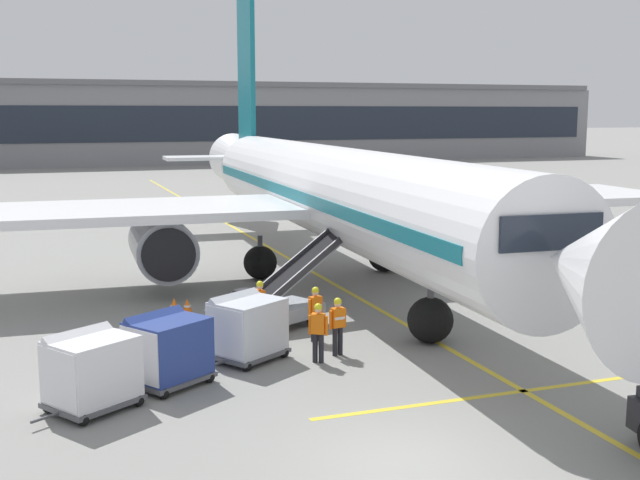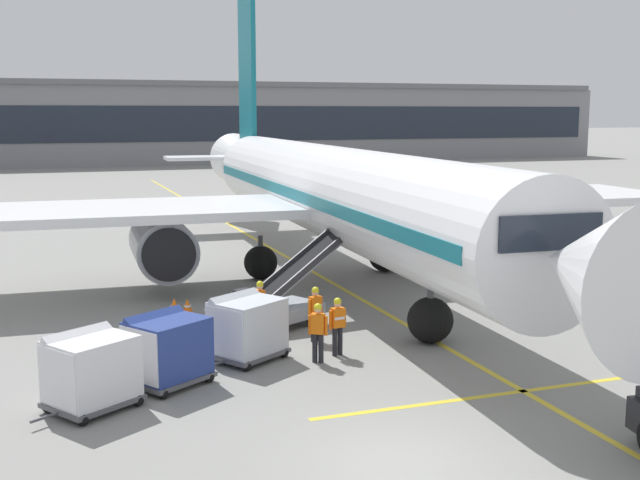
% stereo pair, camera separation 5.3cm
% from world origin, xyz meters
% --- Properties ---
extents(ground_plane, '(600.00, 600.00, 0.00)m').
position_xyz_m(ground_plane, '(0.00, 0.00, 0.00)').
color(ground_plane, gray).
extents(parked_airplane, '(31.67, 41.52, 14.02)m').
position_xyz_m(parked_airplane, '(5.06, 17.83, 3.71)').
color(parked_airplane, white).
rests_on(parked_airplane, ground).
extents(belt_loader, '(5.24, 3.60, 3.08)m').
position_xyz_m(belt_loader, '(0.71, 11.02, 0.88)').
color(belt_loader, '#A3A8B2').
rests_on(belt_loader, ground).
extents(baggage_cart_lead, '(2.73, 2.42, 1.91)m').
position_xyz_m(baggage_cart_lead, '(-1.19, 7.89, 1.00)').
color(baggage_cart_lead, '#515156').
rests_on(baggage_cart_lead, ground).
extents(baggage_cart_second, '(2.73, 2.42, 1.91)m').
position_xyz_m(baggage_cart_second, '(-3.71, 6.45, 1.00)').
color(baggage_cart_second, '#515156').
rests_on(baggage_cart_second, ground).
extents(baggage_cart_third, '(2.73, 2.42, 1.91)m').
position_xyz_m(baggage_cart_third, '(-5.71, 5.31, 1.00)').
color(baggage_cart_third, '#515156').
rests_on(baggage_cart_third, ground).
extents(ground_crew_by_loader, '(0.49, 0.41, 1.74)m').
position_xyz_m(ground_crew_by_loader, '(0.67, 6.92, 1.00)').
color(ground_crew_by_loader, black).
rests_on(ground_crew_by_loader, ground).
extents(ground_crew_by_carts, '(0.54, 0.37, 1.74)m').
position_xyz_m(ground_crew_by_carts, '(1.32, 9.00, 1.00)').
color(ground_crew_by_carts, black).
rests_on(ground_crew_by_carts, ground).
extents(ground_crew_marshaller, '(0.29, 0.57, 1.74)m').
position_xyz_m(ground_crew_marshaller, '(-0.08, 10.44, 1.00)').
color(ground_crew_marshaller, '#514C42').
rests_on(ground_crew_marshaller, ground).
extents(ground_crew_wingwalker, '(0.56, 0.31, 1.74)m').
position_xyz_m(ground_crew_wingwalker, '(1.44, 7.38, 1.00)').
color(ground_crew_wingwalker, black).
rests_on(ground_crew_wingwalker, ground).
extents(safety_cone_engine_keepout, '(0.63, 0.63, 0.71)m').
position_xyz_m(safety_cone_engine_keepout, '(-2.37, 13.41, 0.34)').
color(safety_cone_engine_keepout, black).
rests_on(safety_cone_engine_keepout, ground).
extents(safety_cone_wingtip, '(0.56, 0.56, 0.64)m').
position_xyz_m(safety_cone_wingtip, '(-1.91, 13.46, 0.31)').
color(safety_cone_wingtip, black).
rests_on(safety_cone_wingtip, ground).
extents(apron_guidance_line_lead_in, '(0.20, 110.00, 0.01)m').
position_xyz_m(apron_guidance_line_lead_in, '(4.86, 17.09, 0.00)').
color(apron_guidance_line_lead_in, yellow).
rests_on(apron_guidance_line_lead_in, ground).
extents(apron_guidance_line_stop_bar, '(12.00, 0.20, 0.01)m').
position_xyz_m(apron_guidance_line_stop_bar, '(5.03, 2.88, 0.00)').
color(apron_guidance_line_stop_bar, yellow).
rests_on(apron_guidance_line_stop_bar, ground).
extents(terminal_building, '(134.50, 15.79, 11.34)m').
position_xyz_m(terminal_building, '(11.12, 102.81, 5.62)').
color(terminal_building, gray).
rests_on(terminal_building, ground).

